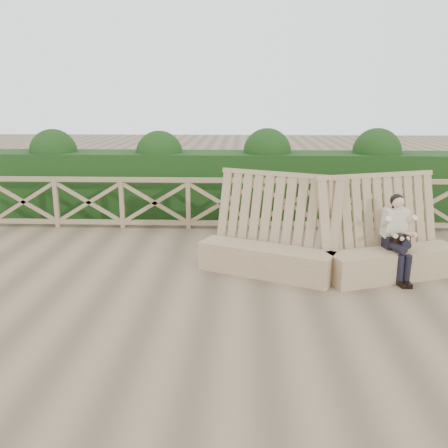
{
  "coord_description": "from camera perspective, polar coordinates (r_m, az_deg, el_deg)",
  "views": [
    {
      "loc": [
        0.48,
        -6.86,
        2.78
      ],
      "look_at": [
        0.18,
        0.4,
        0.9
      ],
      "focal_mm": 40.0,
      "sensor_mm": 36.0,
      "label": 1
    }
  ],
  "objects": [
    {
      "name": "hedge",
      "position": [
        11.75,
        -0.03,
        4.54
      ],
      "size": [
        12.0,
        1.2,
        1.5
      ],
      "primitive_type": "cube",
      "color": "black",
      "rests_on": "ground"
    },
    {
      "name": "bench",
      "position": [
        8.07,
        11.9,
        -2.98
      ],
      "size": [
        4.18,
        1.57,
        1.59
      ],
      "rotation": [
        0.0,
        0.0,
        -0.02
      ],
      "color": "#7E6648",
      "rests_on": "ground"
    },
    {
      "name": "woman",
      "position": [
        8.13,
        19.2,
        -1.01
      ],
      "size": [
        0.42,
        0.79,
        1.32
      ],
      "rotation": [
        0.0,
        0.0,
        0.23
      ],
      "color": "black",
      "rests_on": "ground"
    },
    {
      "name": "ground",
      "position": [
        7.42,
        -1.54,
        -7.51
      ],
      "size": [
        60.0,
        60.0,
        0.0
      ],
      "primitive_type": "plane",
      "color": "brown",
      "rests_on": "ground"
    },
    {
      "name": "guardrail",
      "position": [
        10.61,
        -0.3,
        2.37
      ],
      "size": [
        10.1,
        0.09,
        1.1
      ],
      "color": "#897550",
      "rests_on": "ground"
    }
  ]
}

